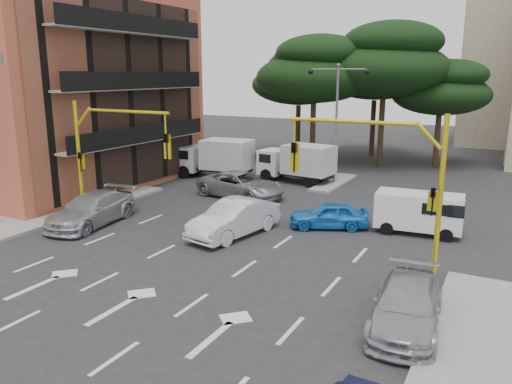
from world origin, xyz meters
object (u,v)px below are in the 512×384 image
signal_mast_left (105,146)px  van_white (419,213)px  car_silver_parked (407,306)px  street_lamp_center (337,103)px  box_truck_b (296,163)px  car_silver_cross_a (241,185)px  car_white_hatch (234,218)px  box_truck_a (214,158)px  car_blue_compact (329,215)px  signal_mast_right (389,172)px  car_silver_wagon (92,209)px

signal_mast_left → van_white: (13.82, 5.65, -2.92)m
car_silver_parked → street_lamp_center: bearing=109.4°
box_truck_b → van_white: bearing=-122.0°
car_silver_cross_a → box_truck_b: 5.75m
car_silver_parked → box_truck_b: box_truck_b is taller
car_white_hatch → street_lamp_center: bearing=98.7°
box_truck_a → car_silver_parked: bearing=-140.2°
street_lamp_center → box_truck_a: street_lamp_center is taller
car_silver_parked → van_white: bearing=92.5°
car_blue_compact → box_truck_a: size_ratio=0.67×
car_blue_compact → van_white: van_white is taller
signal_mast_right → car_blue_compact: size_ratio=1.59×
signal_mast_right → car_silver_wagon: 14.63m
car_silver_cross_a → box_truck_a: size_ratio=0.98×
car_blue_compact → car_white_hatch: bearing=-72.5°
car_blue_compact → van_white: size_ratio=0.97×
box_truck_b → car_silver_parked: bearing=-140.3°
signal_mast_left → car_silver_wagon: 3.22m
car_white_hatch → car_blue_compact: bearing=52.9°
car_silver_cross_a → box_truck_b: box_truck_b is taller
box_truck_a → box_truck_b: (5.76, 1.36, -0.07)m
signal_mast_left → car_blue_compact: (9.86, 4.46, -3.24)m
signal_mast_left → car_silver_cross_a: size_ratio=1.09×
car_blue_compact → car_silver_parked: 9.74m
signal_mast_right → signal_mast_left: size_ratio=1.00×
street_lamp_center → car_white_hatch: size_ratio=1.57×
signal_mast_right → car_silver_parked: size_ratio=1.28×
signal_mast_right → van_white: 6.36m
car_silver_parked → car_blue_compact: bearing=117.3°
street_lamp_center → car_silver_parked: (8.41, -17.69, -4.75)m
signal_mast_right → car_silver_wagon: bearing=-178.0°
car_blue_compact → car_silver_cross_a: bearing=-140.9°
car_silver_wagon → box_truck_a: size_ratio=0.95×
signal_mast_right → car_silver_parked: 5.14m
car_blue_compact → car_silver_parked: car_silver_parked is taller
car_white_hatch → box_truck_b: bearing=110.6°
car_white_hatch → box_truck_b: size_ratio=0.93×
car_white_hatch → box_truck_a: 13.31m
signal_mast_right → signal_mast_left: bearing=180.0°
street_lamp_center → van_white: bearing=-50.0°
signal_mast_right → box_truck_b: signal_mast_right is taller
signal_mast_left → street_lamp_center: bearing=64.1°
street_lamp_center → car_silver_wagon: street_lamp_center is taller
van_white → signal_mast_right: bearing=-7.4°
signal_mast_right → van_white: bearing=87.9°
box_truck_b → signal_mast_left: bearing=169.3°
box_truck_a → box_truck_b: bearing=-83.8°
van_white → box_truck_b: bearing=-134.3°
car_silver_wagon → car_silver_cross_a: car_silver_wagon is taller
car_white_hatch → car_silver_wagon: bearing=-155.2°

